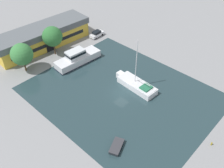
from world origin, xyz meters
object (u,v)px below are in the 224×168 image
object	(u,v)px
quay_tree_by_water	(22,54)
sailboat_moored	(136,85)
motor_cruiser	(77,58)
small_dinghy	(117,147)
warehouse_building	(42,37)
parked_car	(97,34)
quay_tree_near_building	(52,36)

from	to	relation	value
quay_tree_by_water	sailboat_moored	xyz separation A→B (m)	(12.69, -22.27, -3.64)
motor_cruiser	small_dinghy	bearing A→B (deg)	157.66
warehouse_building	sailboat_moored	world-z (taller)	sailboat_moored
quay_tree_by_water	parked_car	world-z (taller)	quay_tree_by_water
small_dinghy	quay_tree_near_building	bearing A→B (deg)	138.77
warehouse_building	quay_tree_by_water	distance (m)	11.32
small_dinghy	parked_car	bearing A→B (deg)	118.35
motor_cruiser	quay_tree_near_building	bearing A→B (deg)	15.18
warehouse_building	sailboat_moored	distance (m)	28.75
parked_car	motor_cruiser	bearing A→B (deg)	-67.68
quay_tree_near_building	motor_cruiser	world-z (taller)	quay_tree_near_building
warehouse_building	quay_tree_by_water	xyz separation A→B (m)	(-9.29, -6.22, 1.77)
parked_car	small_dinghy	size ratio (longest dim) A/B	1.18
sailboat_moored	motor_cruiser	distance (m)	16.16
quay_tree_near_building	quay_tree_by_water	distance (m)	8.90
quay_tree_near_building	small_dinghy	distance (m)	32.38
warehouse_building	small_dinghy	size ratio (longest dim) A/B	6.88
sailboat_moored	small_dinghy	size ratio (longest dim) A/B	3.01
small_dinghy	sailboat_moored	bearing A→B (deg)	94.92
parked_car	small_dinghy	bearing A→B (deg)	-42.48
sailboat_moored	motor_cruiser	world-z (taller)	sailboat_moored
quay_tree_by_water	parked_car	distance (m)	22.52
quay_tree_by_water	small_dinghy	bearing A→B (deg)	-92.87
quay_tree_near_building	parked_car	xyz separation A→B (m)	(13.38, -1.30, -4.10)
sailboat_moored	small_dinghy	xyz separation A→B (m)	(-14.18, -7.33, -0.43)
quay_tree_near_building	motor_cruiser	bearing A→B (deg)	-79.13
parked_car	sailboat_moored	distance (m)	23.71
sailboat_moored	warehouse_building	bearing A→B (deg)	99.92
warehouse_building	sailboat_moored	bearing A→B (deg)	-79.18
quay_tree_near_building	small_dinghy	bearing A→B (deg)	-108.81
warehouse_building	motor_cruiser	world-z (taller)	warehouse_building
quay_tree_near_building	parked_car	size ratio (longest dim) A/B	1.68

